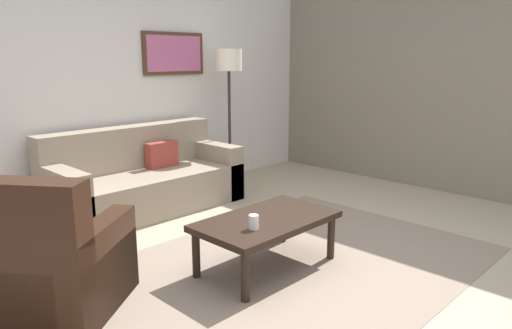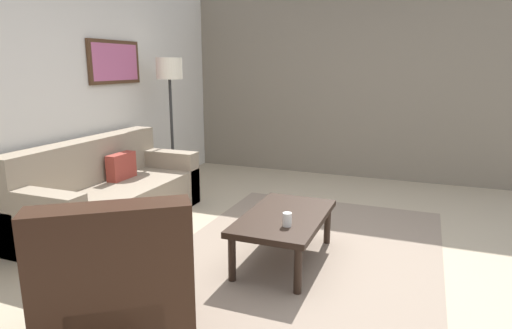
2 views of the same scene
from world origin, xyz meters
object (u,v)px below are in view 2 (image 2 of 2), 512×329
coffee_table (285,220)px  cup (287,219)px  couch_main (106,196)px  lamp_standing (170,83)px  framed_artwork (115,62)px  armchair_leather (119,301)px

coffee_table → cup: cup is taller
coffee_table → couch_main: bearing=85.5°
lamp_standing → framed_artwork: framed_artwork is taller
couch_main → cup: 2.12m
armchair_leather → lamp_standing: size_ratio=0.65×
couch_main → armchair_leather: armchair_leather is taller
armchair_leather → framed_artwork: 3.32m
framed_artwork → armchair_leather: bearing=-142.2°
cup → coffee_table: bearing=21.8°
coffee_table → cup: size_ratio=10.41×
couch_main → framed_artwork: bearing=27.4°
lamp_standing → armchair_leather: bearing=-153.4°
coffee_table → lamp_standing: 2.67m
couch_main → coffee_table: 1.99m
couch_main → armchair_leather: size_ratio=1.82×
lamp_standing → framed_artwork: 0.70m
armchair_leather → cup: armchair_leather is taller
couch_main → armchair_leather: bearing=-138.1°
framed_artwork → lamp_standing: bearing=-37.8°
couch_main → lamp_standing: 1.70m
lamp_standing → couch_main: bearing=-180.0°
coffee_table → cup: (-0.24, -0.10, 0.10)m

